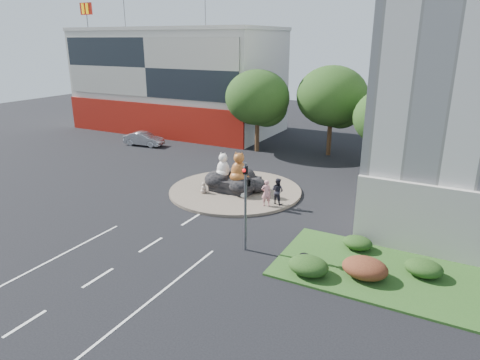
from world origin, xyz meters
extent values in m
plane|color=black|center=(0.00, 0.00, 0.00)|extent=(120.00, 120.00, 0.00)
cylinder|color=brown|center=(0.00, 10.00, 0.10)|extent=(10.00, 10.00, 0.20)
cube|color=beige|center=(-18.00, 28.00, 6.00)|extent=(25.00, 12.00, 12.00)
cube|color=#9F190E|center=(-18.00, 21.95, 2.00)|extent=(25.00, 0.30, 4.00)
cube|color=#B2AD9E|center=(-18.00, 21.90, 8.00)|extent=(24.00, 0.15, 6.50)
cube|color=beige|center=(-18.00, 28.00, 12.20)|extent=(25.20, 12.20, 0.40)
cylinder|color=#595B60|center=(-26.00, 28.00, 14.40)|extent=(0.10, 0.10, 4.00)
cylinder|color=#595B60|center=(-15.00, 30.00, 14.90)|extent=(0.10, 0.10, 5.00)
cube|color=#9F190E|center=(-28.50, 24.00, 14.60)|extent=(1.80, 0.25, 1.40)
cube|color=#204717|center=(12.00, 3.00, 0.06)|extent=(10.00, 6.00, 0.12)
cylinder|color=#382314|center=(-4.00, 22.00, 1.87)|extent=(0.44, 0.44, 3.74)
ellipsoid|color=#173711|center=(-4.00, 22.00, 5.53)|extent=(6.46, 6.46, 5.49)
sphere|color=#173711|center=(-3.20, 22.50, 4.68)|extent=(4.25, 4.25, 4.25)
sphere|color=#173711|center=(-4.70, 21.70, 4.93)|extent=(3.74, 3.74, 3.74)
cylinder|color=#382314|center=(3.00, 24.00, 1.98)|extent=(0.44, 0.44, 3.96)
ellipsoid|color=#173711|center=(3.00, 24.00, 5.85)|extent=(6.84, 6.84, 5.81)
sphere|color=#173711|center=(3.80, 24.50, 4.95)|extent=(4.50, 4.50, 4.50)
sphere|color=#173711|center=(2.30, 23.70, 5.22)|extent=(3.96, 3.96, 3.96)
cylinder|color=#382314|center=(9.00, 20.00, 1.65)|extent=(0.44, 0.44, 3.30)
ellipsoid|color=#173711|center=(9.00, 20.00, 4.88)|extent=(5.70, 5.70, 4.84)
sphere|color=#173711|center=(9.80, 20.50, 4.12)|extent=(3.75, 3.75, 3.75)
sphere|color=#173711|center=(8.30, 19.70, 4.35)|extent=(3.30, 3.30, 3.30)
ellipsoid|color=#173711|center=(9.00, 1.00, 0.57)|extent=(2.00, 1.60, 0.90)
ellipsoid|color=#4B1E14|center=(11.50, 2.00, 0.61)|extent=(2.20, 1.76, 0.99)
ellipsoid|color=#173711|center=(14.00, 3.50, 0.53)|extent=(1.80, 1.44, 0.81)
ellipsoid|color=#173711|center=(10.50, 4.80, 0.48)|extent=(1.60, 1.28, 0.72)
cylinder|color=#595B60|center=(5.00, 2.00, 2.50)|extent=(0.14, 0.14, 5.00)
imported|color=black|center=(5.00, 2.00, 4.20)|extent=(0.21, 0.26, 1.30)
imported|color=black|center=(5.20, 2.00, 4.00)|extent=(0.26, 1.24, 0.50)
sphere|color=red|center=(5.00, 1.82, 4.65)|extent=(0.18, 0.18, 0.18)
cylinder|color=#595B60|center=(13.00, 8.00, 4.00)|extent=(0.18, 0.18, 8.00)
cylinder|color=#595B60|center=(12.00, 8.00, 8.00)|extent=(2.00, 0.12, 0.12)
cube|color=silver|center=(11.00, 8.00, 7.90)|extent=(0.50, 0.22, 0.12)
imported|color=tan|center=(3.45, 8.10, 1.12)|extent=(0.80, 0.76, 1.85)
imported|color=#23222A|center=(4.00, 8.78, 1.13)|extent=(1.04, 0.89, 1.86)
imported|color=#A6A8AE|center=(-15.92, 18.38, 0.73)|extent=(4.57, 2.09, 1.45)
cylinder|color=black|center=(8.58, 1.54, 0.46)|extent=(0.50, 0.50, 0.69)
camera|label=1|loc=(14.74, -16.89, 11.12)|focal=32.00mm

